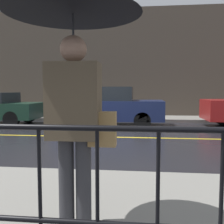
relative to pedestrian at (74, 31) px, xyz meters
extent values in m
plane|color=black|center=(-0.56, 5.55, -1.92)|extent=(80.00, 80.00, 0.00)
cube|color=gray|center=(-0.56, 0.40, -1.84)|extent=(28.00, 2.79, 0.15)
cube|color=gray|center=(-0.56, 10.26, -1.84)|extent=(28.00, 1.92, 0.15)
cube|color=gold|center=(-0.56, 5.55, -1.91)|extent=(25.20, 0.12, 0.01)
cube|color=#4C4238|center=(-0.56, 11.37, 0.87)|extent=(28.00, 0.30, 5.57)
cylinder|color=black|center=(-0.03, -0.75, -1.25)|extent=(0.02, 0.02, 1.04)
cylinder|color=black|center=(0.32, -0.75, -1.25)|extent=(0.02, 0.02, 1.04)
cylinder|color=black|center=(0.68, -0.75, -1.25)|extent=(0.02, 0.02, 1.04)
cylinder|color=black|center=(1.03, -0.75, -1.25)|extent=(0.02, 0.02, 1.04)
cylinder|color=#333338|center=(-0.08, 0.00, -1.35)|extent=(0.14, 0.14, 0.84)
cylinder|color=#333338|center=(0.07, 0.00, -1.35)|extent=(0.14, 0.14, 0.84)
cube|color=brown|center=(0.00, 0.00, -0.60)|extent=(0.45, 0.27, 0.66)
sphere|color=tan|center=(0.00, 0.00, -0.15)|extent=(0.23, 0.23, 0.23)
cylinder|color=#262628|center=(0.00, 0.00, -0.23)|extent=(0.02, 0.02, 0.74)
cube|color=#9E7A47|center=(0.25, 0.00, -0.84)|extent=(0.24, 0.12, 0.30)
cylinder|color=black|center=(-4.37, 8.84, -1.61)|extent=(0.62, 0.22, 0.62)
cylinder|color=black|center=(-4.37, 7.30, -1.61)|extent=(0.62, 0.22, 0.62)
cube|color=#19234C|center=(-0.68, 8.07, -1.27)|extent=(4.26, 1.81, 0.75)
cube|color=#1E2328|center=(-0.85, 8.07, -0.63)|extent=(2.22, 1.67, 0.53)
cylinder|color=black|center=(0.64, 8.87, -1.60)|extent=(0.62, 0.22, 0.62)
cylinder|color=black|center=(0.64, 7.27, -1.60)|extent=(0.62, 0.22, 0.62)
cylinder|color=black|center=(-2.00, 8.87, -1.60)|extent=(0.62, 0.22, 0.62)
cylinder|color=black|center=(-2.00, 7.27, -1.60)|extent=(0.62, 0.22, 0.62)
cylinder|color=black|center=(3.91, 8.84, -1.56)|extent=(0.71, 0.22, 0.71)
camera|label=1|loc=(0.57, -2.23, -0.51)|focal=42.00mm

